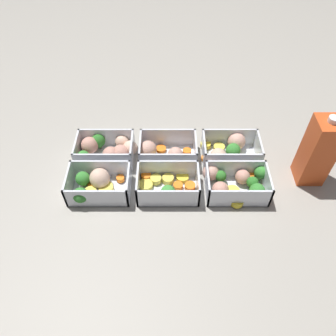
{
  "coord_description": "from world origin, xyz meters",
  "views": [
    {
      "loc": [
        0.0,
        -0.56,
        0.67
      ],
      "look_at": [
        0.0,
        0.0,
        0.02
      ],
      "focal_mm": 35.0,
      "sensor_mm": 36.0,
      "label": 1
    }
  ],
  "objects_px": {
    "container_far_left": "(107,149)",
    "juice_carton": "(318,152)",
    "container_near_center": "(167,186)",
    "container_near_left": "(96,184)",
    "container_far_right": "(229,150)",
    "container_near_right": "(236,183)",
    "container_far_center": "(164,152)"
  },
  "relations": [
    {
      "from": "container_far_left",
      "to": "juice_carton",
      "type": "xyz_separation_m",
      "value": [
        0.53,
        -0.08,
        0.07
      ]
    },
    {
      "from": "container_near_center",
      "to": "juice_carton",
      "type": "bearing_deg",
      "value": 7.36
    },
    {
      "from": "container_near_left",
      "to": "container_far_right",
      "type": "height_order",
      "value": "same"
    },
    {
      "from": "container_far_left",
      "to": "container_far_right",
      "type": "distance_m",
      "value": 0.34
    },
    {
      "from": "container_near_right",
      "to": "container_far_center",
      "type": "xyz_separation_m",
      "value": [
        -0.18,
        0.11,
        -0.0
      ]
    },
    {
      "from": "container_near_left",
      "to": "juice_carton",
      "type": "relative_size",
      "value": 0.76
    },
    {
      "from": "container_near_center",
      "to": "container_near_right",
      "type": "distance_m",
      "value": 0.17
    },
    {
      "from": "container_far_left",
      "to": "juice_carton",
      "type": "relative_size",
      "value": 0.86
    },
    {
      "from": "container_far_left",
      "to": "container_far_center",
      "type": "xyz_separation_m",
      "value": [
        0.16,
        -0.01,
        -0.0
      ]
    },
    {
      "from": "container_near_left",
      "to": "container_far_left",
      "type": "height_order",
      "value": "same"
    },
    {
      "from": "container_far_center",
      "to": "container_far_right",
      "type": "bearing_deg",
      "value": 2.21
    },
    {
      "from": "juice_carton",
      "to": "container_far_center",
      "type": "bearing_deg",
      "value": 169.94
    },
    {
      "from": "container_near_left",
      "to": "container_far_center",
      "type": "relative_size",
      "value": 0.97
    },
    {
      "from": "container_near_right",
      "to": "container_far_left",
      "type": "relative_size",
      "value": 0.99
    },
    {
      "from": "juice_carton",
      "to": "container_near_center",
      "type": "bearing_deg",
      "value": -172.64
    },
    {
      "from": "container_far_center",
      "to": "container_far_left",
      "type": "bearing_deg",
      "value": 176.76
    },
    {
      "from": "container_near_left",
      "to": "container_far_left",
      "type": "relative_size",
      "value": 0.88
    },
    {
      "from": "container_far_right",
      "to": "container_far_center",
      "type": "bearing_deg",
      "value": -177.79
    },
    {
      "from": "container_near_left",
      "to": "container_far_right",
      "type": "relative_size",
      "value": 0.95
    },
    {
      "from": "container_far_center",
      "to": "container_far_right",
      "type": "distance_m",
      "value": 0.18
    },
    {
      "from": "container_near_right",
      "to": "container_far_right",
      "type": "distance_m",
      "value": 0.11
    },
    {
      "from": "container_near_left",
      "to": "container_near_center",
      "type": "bearing_deg",
      "value": -0.35
    },
    {
      "from": "container_near_right",
      "to": "container_far_center",
      "type": "relative_size",
      "value": 1.09
    },
    {
      "from": "container_near_right",
      "to": "container_near_left",
      "type": "bearing_deg",
      "value": -179.19
    },
    {
      "from": "container_near_right",
      "to": "juice_carton",
      "type": "bearing_deg",
      "value": 11.94
    },
    {
      "from": "container_far_center",
      "to": "container_far_right",
      "type": "relative_size",
      "value": 0.98
    },
    {
      "from": "container_near_center",
      "to": "container_far_center",
      "type": "height_order",
      "value": "same"
    },
    {
      "from": "container_near_center",
      "to": "container_far_center",
      "type": "distance_m",
      "value": 0.11
    },
    {
      "from": "container_far_left",
      "to": "container_near_left",
      "type": "bearing_deg",
      "value": -96.31
    },
    {
      "from": "container_near_left",
      "to": "container_near_center",
      "type": "xyz_separation_m",
      "value": [
        0.18,
        -0.0,
        -0.0
      ]
    },
    {
      "from": "container_near_center",
      "to": "juice_carton",
      "type": "xyz_separation_m",
      "value": [
        0.37,
        0.05,
        0.07
      ]
    },
    {
      "from": "container_near_right",
      "to": "container_far_right",
      "type": "xyz_separation_m",
      "value": [
        -0.0,
        0.11,
        0.0
      ]
    }
  ]
}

